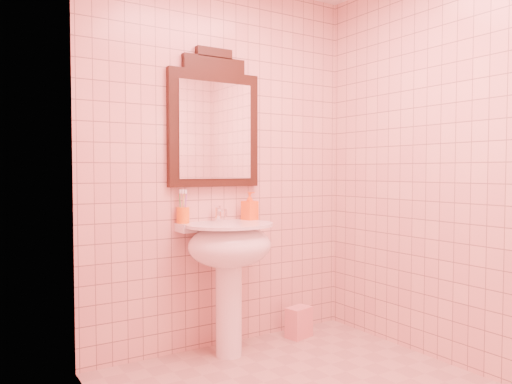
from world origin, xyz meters
TOP-DOWN VIEW (x-y plane):
  - back_wall at (0.00, 1.10)m, footprint 2.00×0.02m
  - pedestal_sink at (-0.09, 0.87)m, footprint 0.58×0.58m
  - faucet at (-0.09, 1.01)m, footprint 0.04×0.16m
  - mirror at (-0.09, 1.07)m, footprint 0.66×0.06m
  - toothbrush_cup at (-0.33, 1.05)m, footprint 0.08×0.08m
  - soap_dispenser at (0.15, 1.00)m, footprint 0.11×0.11m
  - towel at (0.52, 0.92)m, footprint 0.20×0.15m

SIDE VIEW (x-z plane):
  - towel at x=0.52m, z-range 0.00..0.22m
  - pedestal_sink at x=-0.09m, z-range 0.23..1.09m
  - toothbrush_cup at x=-0.33m, z-range 0.82..1.01m
  - faucet at x=-0.09m, z-range 0.87..0.97m
  - soap_dispenser at x=0.15m, z-range 0.86..1.06m
  - back_wall at x=0.00m, z-range 0.00..2.50m
  - mirror at x=-0.09m, z-range 1.06..1.98m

